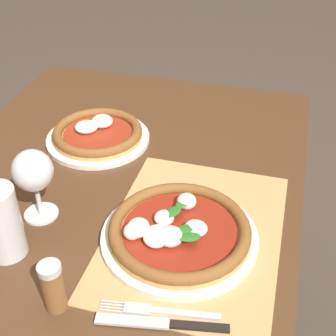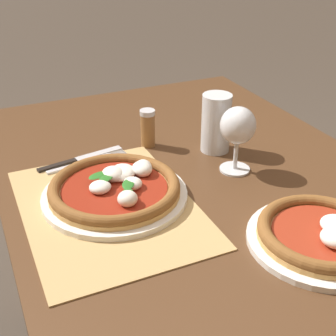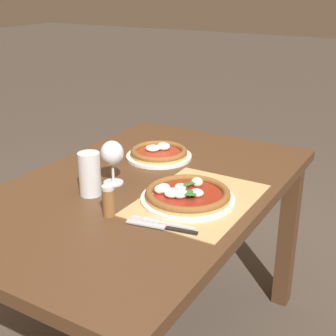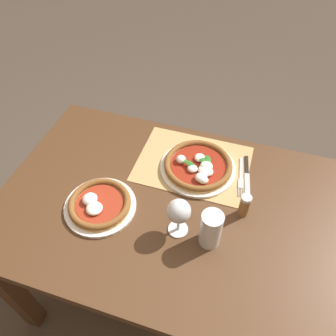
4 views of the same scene
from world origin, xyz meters
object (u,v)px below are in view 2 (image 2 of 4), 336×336
(pint_glass, at_px, (216,124))
(pizza_far, at_px, (321,235))
(wine_glass, at_px, (238,128))
(fork, at_px, (88,162))
(pizza_near, at_px, (116,189))
(pepper_shaker, at_px, (148,128))
(knife, at_px, (81,159))

(pint_glass, bearing_deg, pizza_far, -1.75)
(wine_glass, xyz_separation_m, fork, (-0.17, -0.30, -0.10))
(pint_glass, xyz_separation_m, fork, (-0.06, -0.31, -0.06))
(pizza_near, bearing_deg, pepper_shaker, 142.69)
(wine_glass, distance_m, pepper_shaker, 0.25)
(wine_glass, distance_m, fork, 0.36)
(wine_glass, distance_m, knife, 0.38)
(pizza_near, bearing_deg, knife, -173.25)
(wine_glass, height_order, knife, wine_glass)
(fork, bearing_deg, knife, -153.43)
(fork, relative_size, pepper_shaker, 2.07)
(fork, bearing_deg, pizza_far, 32.54)
(knife, bearing_deg, pint_glass, 75.94)
(pint_glass, distance_m, knife, 0.34)
(knife, bearing_deg, fork, 26.57)
(wine_glass, xyz_separation_m, knife, (-0.19, -0.31, -0.10))
(knife, xyz_separation_m, pepper_shaker, (-0.01, 0.18, 0.04))
(pizza_near, height_order, pepper_shaker, pepper_shaker)
(pizza_far, xyz_separation_m, pepper_shaker, (-0.50, -0.13, 0.03))
(wine_glass, bearing_deg, pizza_near, -89.58)
(pizza_far, height_order, pint_glass, pint_glass)
(pizza_near, height_order, wine_glass, wine_glass)
(pizza_near, relative_size, pint_glass, 2.08)
(pizza_near, relative_size, pizza_far, 1.16)
(pizza_far, bearing_deg, pizza_near, -135.94)
(pizza_near, relative_size, pepper_shaker, 3.11)
(pizza_far, xyz_separation_m, wine_glass, (-0.30, 0.00, 0.09))
(pizza_near, bearing_deg, wine_glass, 90.42)
(knife, bearing_deg, pizza_near, 6.75)
(pint_glass, bearing_deg, pizza_near, -69.29)
(pizza_far, bearing_deg, wine_glass, 179.39)
(knife, relative_size, pepper_shaker, 2.21)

